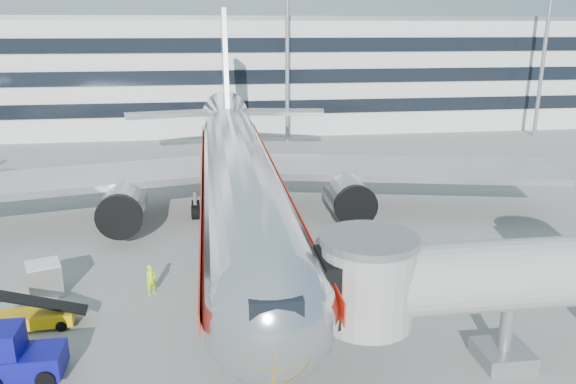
{
  "coord_description": "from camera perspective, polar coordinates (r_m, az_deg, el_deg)",
  "views": [
    {
      "loc": [
        -1.93,
        -28.09,
        14.18
      ],
      "look_at": [
        2.96,
        6.17,
        4.0
      ],
      "focal_mm": 35.0,
      "sensor_mm": 36.0,
      "label": 1
    }
  ],
  "objects": [
    {
      "name": "ground",
      "position": [
        31.53,
        -3.81,
        -10.38
      ],
      "size": [
        180.0,
        180.0,
        0.0
      ],
      "primitive_type": "plane",
      "color": "gray",
      "rests_on": "ground"
    },
    {
      "name": "lead_in_line",
      "position": [
        40.69,
        -4.91,
        -4.06
      ],
      "size": [
        0.25,
        70.0,
        0.01
      ],
      "primitive_type": "cube",
      "color": "#F7AF0D",
      "rests_on": "ground"
    },
    {
      "name": "main_jet",
      "position": [
        41.08,
        -5.2,
        2.31
      ],
      "size": [
        50.95,
        48.7,
        16.06
      ],
      "color": "silver",
      "rests_on": "ground"
    },
    {
      "name": "jet_bridge",
      "position": [
        26.63,
        24.96,
        -8.02
      ],
      "size": [
        17.8,
        4.5,
        7.0
      ],
      "color": "silver",
      "rests_on": "ground"
    },
    {
      "name": "terminal",
      "position": [
        86.3,
        -6.98,
        12.04
      ],
      "size": [
        150.0,
        24.25,
        15.6
      ],
      "color": "silver",
      "rests_on": "ground"
    },
    {
      "name": "light_mast_centre",
      "position": [
        70.79,
        -0.07,
        16.96
      ],
      "size": [
        2.4,
        1.2,
        25.45
      ],
      "color": "gray",
      "rests_on": "ground"
    },
    {
      "name": "light_mast_east",
      "position": [
        82.72,
        24.9,
        15.43
      ],
      "size": [
        2.4,
        1.2,
        25.45
      ],
      "color": "gray",
      "rests_on": "ground"
    },
    {
      "name": "belt_loader",
      "position": [
        30.78,
        -24.49,
        -11.49
      ],
      "size": [
        4.12,
        1.68,
        1.95
      ],
      "color": "#DCA309",
      "rests_on": "ground"
    },
    {
      "name": "baggage_tug",
      "position": [
        26.78,
        -25.73,
        -14.81
      ],
      "size": [
        3.18,
        2.05,
        2.37
      ],
      "color": "#0B0A78",
      "rests_on": "ground"
    },
    {
      "name": "cargo_container_left",
      "position": [
        33.91,
        -23.51,
        -8.09
      ],
      "size": [
        2.21,
        2.21,
        1.83
      ],
      "color": "#B7B9BF",
      "rests_on": "ground"
    },
    {
      "name": "ramp_worker",
      "position": [
        32.09,
        -13.73,
        -8.64
      ],
      "size": [
        0.75,
        0.71,
        1.72
      ],
      "primitive_type": "imported",
      "rotation": [
        0.0,
        0.0,
        0.65
      ],
      "color": "#C3F71A",
      "rests_on": "ground"
    }
  ]
}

